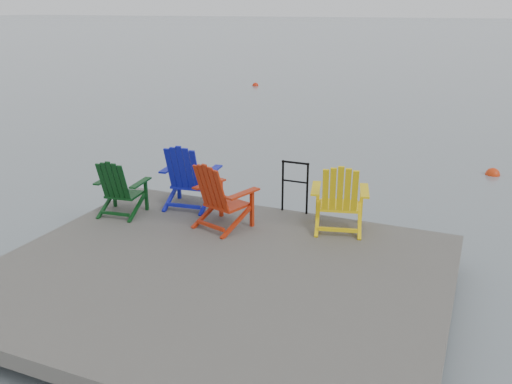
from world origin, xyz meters
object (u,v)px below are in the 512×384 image
at_px(chair_red, 221,195).
at_px(buoy_b, 255,86).
at_px(chair_yellow, 340,197).
at_px(chair_blue, 188,176).
at_px(handrail, 295,182).
at_px(buoy_a, 492,175).
at_px(chair_green, 120,187).

height_order(chair_red, buoy_b, chair_red).
height_order(chair_yellow, buoy_b, chair_yellow).
relative_size(chair_blue, chair_red, 1.06).
bearing_deg(chair_yellow, handrail, 137.39).
bearing_deg(buoy_a, chair_yellow, -110.83).
bearing_deg(buoy_b, chair_green, -73.56).
height_order(chair_green, chair_yellow, chair_yellow).
bearing_deg(handrail, buoy_a, 59.88).
height_order(handrail, chair_red, chair_red).
relative_size(handrail, chair_blue, 0.78).
xyz_separation_m(chair_green, chair_red, (1.81, 0.16, 0.05)).
height_order(chair_green, chair_red, chair_red).
height_order(chair_blue, chair_red, chair_blue).
bearing_deg(buoy_a, chair_blue, -129.67).
bearing_deg(handrail, chair_green, -154.49).
xyz_separation_m(handrail, chair_yellow, (0.90, -0.49, 0.02)).
bearing_deg(chair_red, buoy_a, 75.74).
height_order(chair_green, buoy_a, chair_green).
xyz_separation_m(chair_red, chair_yellow, (1.75, 0.62, 0.01)).
xyz_separation_m(chair_yellow, buoy_b, (-9.07, 17.91, -1.06)).
relative_size(chair_yellow, buoy_a, 3.28).
height_order(handrail, buoy_b, handrail).
xyz_separation_m(chair_blue, chair_red, (0.93, -0.61, -0.03)).
bearing_deg(handrail, chair_yellow, -28.59).
height_order(chair_red, buoy_a, chair_red).
bearing_deg(chair_green, chair_yellow, 5.22).
height_order(handrail, buoy_a, handrail).
height_order(chair_green, chair_blue, chair_blue).
bearing_deg(chair_yellow, buoy_b, 102.85).
bearing_deg(chair_yellow, chair_red, -174.53).
relative_size(chair_green, chair_yellow, 0.88).
bearing_deg(chair_yellow, buoy_a, 55.15).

